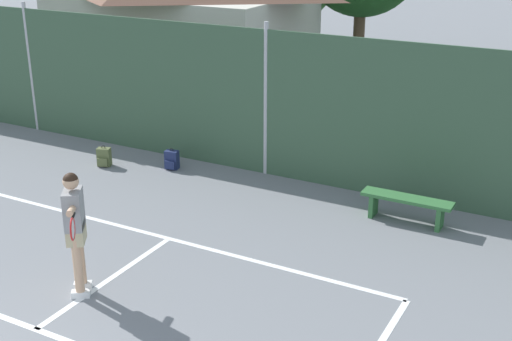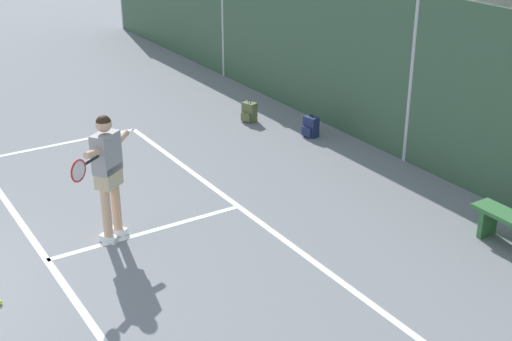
% 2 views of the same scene
% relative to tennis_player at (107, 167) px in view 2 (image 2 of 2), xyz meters
% --- Properties ---
extents(chainlink_fence, '(26.09, 0.09, 3.16)m').
position_rel_tennis_player_xyz_m(chainlink_fence, '(0.09, 5.53, 0.40)').
color(chainlink_fence, '#38563D').
rests_on(chainlink_fence, ground).
extents(tennis_player, '(0.94, 1.16, 1.85)m').
position_rel_tennis_player_xyz_m(tennis_player, '(0.00, 0.00, 0.00)').
color(tennis_player, silver).
rests_on(tennis_player, ground).
extents(backpack_olive, '(0.32, 0.31, 0.46)m').
position_rel_tennis_player_xyz_m(backpack_olive, '(-3.18, 4.26, -0.92)').
color(backpack_olive, '#566038').
rests_on(backpack_olive, ground).
extents(backpack_navy, '(0.31, 0.28, 0.46)m').
position_rel_tennis_player_xyz_m(backpack_navy, '(-1.79, 4.81, -0.92)').
color(backpack_navy, navy).
rests_on(backpack_navy, ground).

